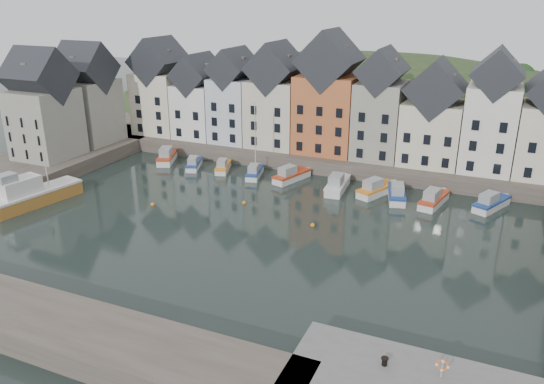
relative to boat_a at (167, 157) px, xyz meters
The scene contains 21 objects.
ground 29.61m from the boat_a, 40.09° to the right, with size 260.00×260.00×0.00m, color black.
far_quay 25.15m from the boat_a, 25.78° to the left, with size 90.00×16.00×2.00m, color #4D433B.
left_quay 21.54m from the boat_a, 131.78° to the right, with size 14.00×54.00×2.00m, color #4D433B.
near_wall 42.97m from the boat_a, 72.88° to the right, with size 50.00×6.00×2.00m, color #4D433B.
hillside 47.22m from the boat_a, 58.47° to the left, with size 153.60×70.40×64.00m.
far_terrace 28.53m from the boat_a, 19.07° to the left, with size 72.37×8.16×17.78m.
left_terrace 16.57m from the boat_a, 157.39° to the right, with size 7.65×17.00×15.69m.
mooring_buoys 23.17m from the boat_a, 36.36° to the right, with size 20.50×5.50×0.50m.
boat_a is the anchor object (origin of this frame).
boat_b 5.58m from the boat_a, 12.11° to the right, with size 3.48×5.63×2.07m.
boat_c 10.05m from the boat_a, ahead, with size 3.32×5.62×2.06m.
boat_d 15.44m from the boat_a, ahead, with size 2.98×5.78×10.57m.
boat_e 20.74m from the boat_a, ahead, with size 3.83×6.65×2.44m.
boat_f 27.85m from the boat_a, ahead, with size 2.70×7.10×2.67m.
boat_g 32.85m from the boat_a, ahead, with size 4.43×6.77×2.50m.
boat_h 35.60m from the boat_a, ahead, with size 3.51×6.81×2.50m.
boat_i 40.12m from the boat_a, ahead, with size 3.18×6.67×2.46m.
boat_j 46.56m from the boat_a, ahead, with size 4.34×6.52×2.41m.
large_vessel 22.32m from the boat_a, 102.62° to the right, with size 5.15×11.74×5.91m.
mooring_bollard 55.45m from the boat_a, 41.57° to the right, with size 0.48×0.48×0.56m.
life_ring_post 57.94m from the boat_a, 39.08° to the right, with size 0.80×0.17×1.30m.
Camera 1 is at (23.34, -46.20, 24.43)m, focal length 35.00 mm.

